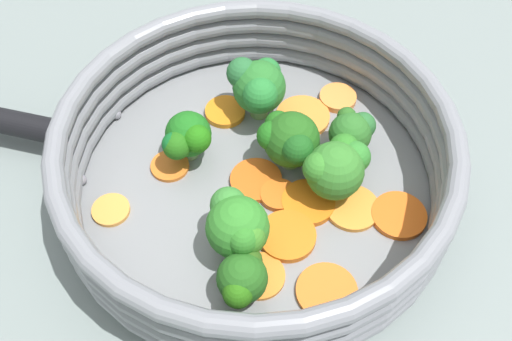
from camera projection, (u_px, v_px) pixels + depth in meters
The scene contains 25 objects.
ground_plane at pixel (256, 191), 0.50m from camera, with size 4.00×4.00×0.00m, color slate.
skillet at pixel (256, 187), 0.49m from camera, with size 0.29×0.29×0.01m, color gray.
skillet_rim_wall at pixel (256, 157), 0.46m from camera, with size 0.31×0.31×0.06m.
skillet_rivet_left at pixel (116, 114), 0.52m from camera, with size 0.01×0.01×0.01m, color gray.
skillet_rivet_right at pixel (81, 180), 0.48m from camera, with size 0.01×0.01×0.01m, color gray.
carrot_slice_0 at pixel (308, 202), 0.47m from camera, with size 0.04×0.04×0.01m, color orange.
carrot_slice_1 at pixel (279, 195), 0.47m from camera, with size 0.03×0.03×0.01m, color orange.
carrot_slice_2 at pixel (327, 291), 0.42m from camera, with size 0.04×0.04×0.00m, color orange.
carrot_slice_3 at pixel (171, 162), 0.49m from camera, with size 0.03×0.03×0.00m, color orange.
carrot_slice_4 at pixel (259, 276), 0.43m from camera, with size 0.04×0.04×0.00m, color orange.
carrot_slice_5 at pixel (260, 186), 0.48m from camera, with size 0.04×0.04×0.00m, color #D95C19.
carrot_slice_6 at pixel (338, 98), 0.54m from camera, with size 0.03×0.03×0.01m, color #F98E3F.
carrot_slice_7 at pixel (111, 210), 0.47m from camera, with size 0.03×0.03×0.00m, color #F39B40.
carrot_slice_8 at pixel (352, 208), 0.47m from camera, with size 0.04×0.04×0.00m, color orange.
carrot_slice_9 at pixel (287, 236), 0.45m from camera, with size 0.04×0.04×0.01m, color orange.
carrot_slice_10 at pixel (303, 117), 0.52m from camera, with size 0.05×0.05×0.00m, color orange.
carrot_slice_11 at pixel (399, 215), 0.46m from camera, with size 0.04×0.04×0.00m, color orange.
carrot_slice_12 at pixel (225, 112), 0.53m from camera, with size 0.04×0.04×0.01m, color orange.
broccoli_floret_0 at pixel (289, 140), 0.47m from camera, with size 0.05×0.05×0.05m.
broccoli_floret_1 at pixel (337, 164), 0.46m from camera, with size 0.05×0.05×0.05m.
broccoli_floret_2 at pixel (242, 278), 0.41m from camera, with size 0.05×0.04×0.04m.
broccoli_floret_3 at pixel (352, 132), 0.48m from camera, with size 0.04×0.04×0.04m.
broccoli_floret_4 at pixel (258, 86), 0.50m from camera, with size 0.06×0.05×0.06m.
broccoli_floret_5 at pixel (234, 226), 0.42m from camera, with size 0.05×0.05×0.06m.
broccoli_floret_6 at pixel (187, 137), 0.48m from camera, with size 0.04×0.04×0.05m.
Camera 1 is at (0.28, 0.06, 0.41)m, focal length 42.00 mm.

